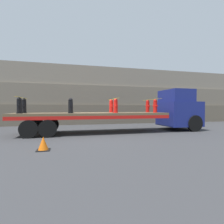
% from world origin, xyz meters
% --- Properties ---
extents(ground_plane, '(120.00, 120.00, 0.00)m').
position_xyz_m(ground_plane, '(0.00, 0.00, 0.00)').
color(ground_plane, '#38383A').
extents(rock_cliff, '(60.00, 3.30, 5.73)m').
position_xyz_m(rock_cliff, '(0.00, 7.30, 2.87)').
color(rock_cliff, '#665B4C').
rests_on(rock_cliff, ground_plane).
extents(truck_cab, '(2.41, 2.58, 2.89)m').
position_xyz_m(truck_cab, '(6.38, 0.00, 1.45)').
color(truck_cab, navy).
rests_on(truck_cab, ground_plane).
extents(flatbed_trailer, '(9.45, 2.63, 1.29)m').
position_xyz_m(flatbed_trailer, '(-0.69, 0.00, 1.04)').
color(flatbed_trailer, brown).
rests_on(flatbed_trailer, ground_plane).
extents(fire_hydrant_black_near_0, '(0.33, 0.52, 0.89)m').
position_xyz_m(fire_hydrant_black_near_0, '(-4.13, -0.56, 1.72)').
color(fire_hydrant_black_near_0, black).
rests_on(fire_hydrant_black_near_0, flatbed_trailer).
extents(fire_hydrant_black_far_0, '(0.33, 0.52, 0.89)m').
position_xyz_m(fire_hydrant_black_far_0, '(-4.13, 0.56, 1.72)').
color(fire_hydrant_black_far_0, black).
rests_on(fire_hydrant_black_far_0, flatbed_trailer).
extents(fire_hydrant_black_near_1, '(0.33, 0.52, 0.89)m').
position_xyz_m(fire_hydrant_black_near_1, '(-1.38, -0.56, 1.72)').
color(fire_hydrant_black_near_1, black).
rests_on(fire_hydrant_black_near_1, flatbed_trailer).
extents(fire_hydrant_black_far_1, '(0.33, 0.52, 0.89)m').
position_xyz_m(fire_hydrant_black_far_1, '(-1.38, 0.56, 1.72)').
color(fire_hydrant_black_far_1, black).
rests_on(fire_hydrant_black_far_1, flatbed_trailer).
extents(fire_hydrant_red_near_2, '(0.33, 0.52, 0.89)m').
position_xyz_m(fire_hydrant_red_near_2, '(1.38, -0.56, 1.72)').
color(fire_hydrant_red_near_2, red).
rests_on(fire_hydrant_red_near_2, flatbed_trailer).
extents(fire_hydrant_red_far_2, '(0.33, 0.52, 0.89)m').
position_xyz_m(fire_hydrant_red_far_2, '(1.38, 0.56, 1.72)').
color(fire_hydrant_red_far_2, red).
rests_on(fire_hydrant_red_far_2, flatbed_trailer).
extents(fire_hydrant_red_near_3, '(0.33, 0.52, 0.89)m').
position_xyz_m(fire_hydrant_red_near_3, '(4.13, -0.56, 1.72)').
color(fire_hydrant_red_near_3, red).
rests_on(fire_hydrant_red_near_3, flatbed_trailer).
extents(fire_hydrant_red_far_3, '(0.33, 0.52, 0.89)m').
position_xyz_m(fire_hydrant_red_far_3, '(4.13, 0.56, 1.72)').
color(fire_hydrant_red_far_3, red).
rests_on(fire_hydrant_red_far_3, flatbed_trailer).
extents(cargo_strap_rear, '(0.05, 2.74, 0.01)m').
position_xyz_m(cargo_strap_rear, '(-4.13, 0.00, 2.18)').
color(cargo_strap_rear, yellow).
rests_on(cargo_strap_rear, fire_hydrant_black_near_0).
extents(cargo_strap_middle, '(0.05, 2.74, 0.01)m').
position_xyz_m(cargo_strap_middle, '(1.38, 0.00, 2.18)').
color(cargo_strap_middle, yellow).
rests_on(cargo_strap_middle, fire_hydrant_red_near_2).
extents(cargo_strap_front, '(0.05, 2.74, 0.01)m').
position_xyz_m(cargo_strap_front, '(4.13, 0.00, 2.18)').
color(cargo_strap_front, yellow).
rests_on(cargo_strap_front, fire_hydrant_red_near_3).
extents(traffic_cone, '(0.48, 0.48, 0.52)m').
position_xyz_m(traffic_cone, '(-2.46, -4.20, 0.25)').
color(traffic_cone, black).
rests_on(traffic_cone, ground_plane).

